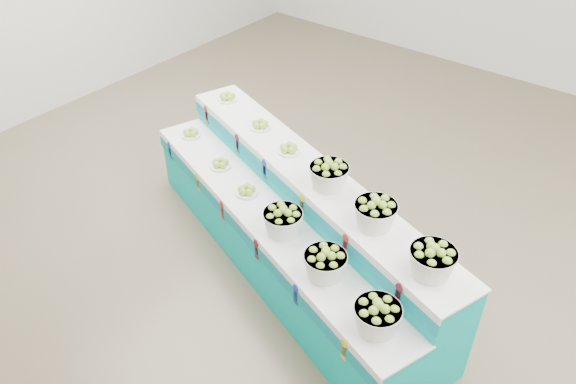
% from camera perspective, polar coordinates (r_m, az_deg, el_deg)
% --- Properties ---
extents(ground, '(10.00, 10.00, 0.00)m').
position_cam_1_polar(ground, '(5.78, 6.09, -6.22)').
color(ground, '#6D6147').
rests_on(ground, ground).
extents(display_stand, '(3.92, 2.17, 1.02)m').
position_cam_1_polar(display_stand, '(5.33, 0.00, -3.09)').
color(display_stand, '#04B1AD').
rests_on(display_stand, ground).
extents(plate_lower_left, '(0.27, 0.27, 0.09)m').
position_cam_1_polar(plate_lower_left, '(6.26, -9.79, 5.95)').
color(plate_lower_left, white).
rests_on(plate_lower_left, display_stand).
extents(plate_lower_mid, '(0.27, 0.27, 0.09)m').
position_cam_1_polar(plate_lower_mid, '(5.71, -6.84, 2.93)').
color(plate_lower_mid, white).
rests_on(plate_lower_mid, display_stand).
extents(plate_lower_right, '(0.27, 0.27, 0.09)m').
position_cam_1_polar(plate_lower_right, '(5.32, -4.21, 0.22)').
color(plate_lower_right, white).
rests_on(plate_lower_right, display_stand).
extents(basket_lower_left, '(0.44, 0.44, 0.25)m').
position_cam_1_polar(basket_lower_left, '(4.83, -0.52, -2.88)').
color(basket_lower_left, silver).
rests_on(basket_lower_left, display_stand).
extents(basket_lower_mid, '(0.44, 0.44, 0.25)m').
position_cam_1_polar(basket_lower_mid, '(4.46, 3.77, -7.19)').
color(basket_lower_mid, silver).
rests_on(basket_lower_mid, display_stand).
extents(basket_lower_right, '(0.44, 0.44, 0.25)m').
position_cam_1_polar(basket_lower_right, '(4.13, 8.99, -12.26)').
color(basket_lower_right, silver).
rests_on(basket_lower_right, display_stand).
extents(plate_upper_left, '(0.27, 0.27, 0.09)m').
position_cam_1_polar(plate_upper_left, '(6.28, -6.14, 9.55)').
color(plate_upper_left, white).
rests_on(plate_upper_left, display_stand).
extents(plate_upper_mid, '(0.27, 0.27, 0.09)m').
position_cam_1_polar(plate_upper_mid, '(5.73, -2.84, 6.86)').
color(plate_upper_mid, white).
rests_on(plate_upper_mid, display_stand).
extents(plate_upper_right, '(0.27, 0.27, 0.09)m').
position_cam_1_polar(plate_upper_right, '(5.34, 0.07, 4.44)').
color(plate_upper_right, white).
rests_on(plate_upper_right, display_stand).
extents(basket_upper_left, '(0.44, 0.44, 0.25)m').
position_cam_1_polar(basket_upper_left, '(4.86, 4.16, 1.76)').
color(basket_upper_left, silver).
rests_on(basket_upper_left, display_stand).
extents(basket_upper_mid, '(0.44, 0.44, 0.25)m').
position_cam_1_polar(basket_upper_mid, '(4.49, 8.81, -2.10)').
color(basket_upper_mid, silver).
rests_on(basket_upper_mid, display_stand).
extents(basket_upper_right, '(0.44, 0.44, 0.25)m').
position_cam_1_polar(basket_upper_right, '(4.17, 14.37, -6.67)').
color(basket_upper_right, silver).
rests_on(basket_upper_right, display_stand).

